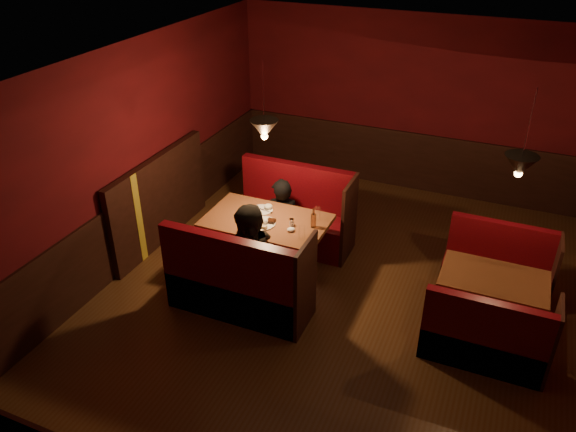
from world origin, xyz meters
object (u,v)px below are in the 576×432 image
at_px(diner_a, 281,205).
at_px(diner_b, 253,246).
at_px(main_bench_near, 238,288).
at_px(main_bench_far, 295,219).
at_px(second_bench_far, 497,271).
at_px(main_table, 268,232).
at_px(second_table, 492,290).
at_px(second_bench_near, 485,342).

distance_m(diner_a, diner_b, 1.22).
bearing_deg(main_bench_near, main_bench_far, 90.00).
relative_size(second_bench_far, diner_a, 0.88).
bearing_deg(diner_a, main_bench_far, -127.04).
bearing_deg(main_table, main_bench_far, 88.84).
distance_m(second_bench_far, diner_a, 2.91).
bearing_deg(second_table, diner_b, -164.76).
bearing_deg(main_bench_far, diner_b, -86.53).
bearing_deg(second_bench_near, diner_a, 157.61).
distance_m(second_bench_near, diner_b, 2.76).
distance_m(second_table, second_bench_near, 0.73).
bearing_deg(second_bench_near, second_table, 92.20).
height_order(main_bench_far, second_bench_near, main_bench_far).
bearing_deg(main_table, main_bench_near, -88.84).
bearing_deg(main_table, second_table, 1.88).
height_order(main_table, main_bench_near, main_bench_near).
xyz_separation_m(main_bench_near, second_bench_far, (2.79, 1.68, -0.08)).
relative_size(main_table, diner_a, 1.05).
bearing_deg(main_bench_far, diner_a, -103.66).
bearing_deg(main_table, second_bench_far, 15.78).
relative_size(main_bench_near, second_table, 1.45).
bearing_deg(second_bench_near, main_bench_far, 151.85).
distance_m(second_table, second_bench_far, 0.73).
distance_m(main_bench_near, diner_a, 1.50).
xyz_separation_m(second_bench_far, diner_b, (-2.70, -1.43, 0.55)).
height_order(main_table, second_bench_far, main_table).
height_order(main_bench_far, diner_a, diner_a).
bearing_deg(second_bench_near, diner_b, -179.46).
xyz_separation_m(main_table, diner_a, (-0.06, 0.57, 0.10)).
relative_size(main_bench_near, second_bench_near, 1.32).
relative_size(second_table, second_bench_near, 0.90).
relative_size(second_table, diner_b, 0.69).
bearing_deg(diner_a, second_bench_far, 161.07).
height_order(second_bench_far, diner_a, diner_a).
distance_m(main_bench_far, second_table, 2.88).
xyz_separation_m(second_table, diner_a, (-2.84, 0.48, 0.25)).
xyz_separation_m(main_table, diner_b, (0.11, -0.64, 0.21)).
bearing_deg(second_bench_far, second_table, -92.20).
xyz_separation_m(second_bench_far, second_bench_near, (0.00, -1.41, 0.00)).
height_order(second_bench_far, second_bench_near, same).
height_order(second_bench_far, diner_b, diner_b).
relative_size(second_table, second_bench_far, 0.90).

